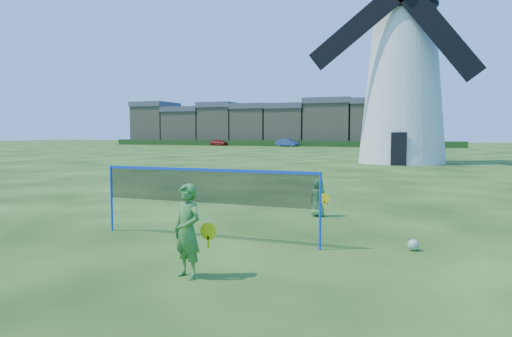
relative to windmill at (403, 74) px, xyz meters
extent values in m
plane|color=black|center=(-1.80, -27.70, -6.74)|extent=(220.00, 220.00, 0.00)
ellipsoid|color=black|center=(0.00, 0.02, 4.99)|extent=(4.61, 4.61, 3.46)
cylinder|color=black|center=(0.00, 0.02, 4.99)|extent=(4.78, 4.78, 0.19)
cube|color=black|center=(0.00, -3.12, -5.57)|extent=(1.07, 0.13, 2.35)
cube|color=black|center=(0.00, -2.47, -1.41)|extent=(0.75, 0.13, 0.96)
cube|color=black|center=(0.00, -1.96, 2.00)|extent=(0.64, 0.13, 0.85)
cylinder|color=black|center=(0.00, 2.69, 5.95)|extent=(2.35, 0.13, 2.35)
cylinder|color=black|center=(0.00, 2.16, 5.95)|extent=(0.15, 1.92, 0.15)
cube|color=black|center=(-3.29, -2.48, 3.08)|extent=(6.81, 0.11, 5.76)
cube|color=black|center=(2.55, -2.48, 2.34)|extent=(5.76, 0.11, 6.81)
cylinder|color=blue|center=(-4.88, -28.17, -5.97)|extent=(0.05, 0.05, 1.55)
cylinder|color=blue|center=(0.12, -28.17, -5.97)|extent=(0.05, 0.05, 1.55)
cube|color=black|center=(-2.38, -28.17, -5.59)|extent=(5.00, 0.02, 0.70)
cube|color=blue|center=(-2.38, -28.17, -5.22)|extent=(5.00, 0.02, 0.06)
imported|color=#3C8133|center=(-1.46, -30.67, -5.99)|extent=(0.65, 0.54, 1.51)
cylinder|color=yellow|center=(-1.18, -30.49, -6.01)|extent=(0.28, 0.02, 0.28)
cube|color=yellow|center=(-1.18, -30.49, -6.18)|extent=(0.03, 0.02, 0.20)
imported|color=#4D9C4B|center=(-0.75, -24.57, -6.21)|extent=(0.58, 0.45, 1.06)
cylinder|color=yellow|center=(-0.53, -24.79, -6.20)|extent=(0.28, 0.02, 0.28)
cube|color=yellow|center=(-0.53, -24.79, -6.37)|extent=(0.03, 0.02, 0.20)
sphere|color=green|center=(1.86, -27.59, -6.63)|extent=(0.22, 0.22, 0.22)
cube|color=gray|center=(-50.42, 44.30, -3.05)|extent=(6.78, 8.00, 7.38)
cube|color=#4C4C54|center=(-50.42, 44.30, 1.14)|extent=(7.08, 8.40, 1.00)
cube|color=gray|center=(-42.99, 44.30, -3.61)|extent=(7.47, 8.00, 6.27)
cube|color=#4C4C54|center=(-42.99, 44.30, 0.03)|extent=(7.77, 8.40, 1.00)
cube|color=gray|center=(-35.76, 44.30, -3.27)|extent=(6.39, 8.00, 6.94)
cube|color=#4C4C54|center=(-35.76, 44.30, 0.70)|extent=(6.69, 8.40, 1.00)
cube|color=gray|center=(-29.11, 44.30, -3.45)|extent=(6.31, 8.00, 6.58)
cube|color=#4C4C54|center=(-29.11, 44.30, 0.34)|extent=(6.61, 8.40, 1.00)
cube|color=gray|center=(-22.28, 44.30, -3.50)|extent=(6.75, 8.00, 6.49)
cube|color=#4C4C54|center=(-22.28, 44.30, 0.25)|extent=(7.05, 8.40, 1.00)
cube|color=gray|center=(-14.71, 44.30, -3.12)|extent=(7.78, 8.00, 7.25)
cube|color=#4C4C54|center=(-14.71, 44.30, 1.01)|extent=(8.08, 8.40, 1.00)
cube|color=gray|center=(-7.09, 44.30, -3.23)|extent=(6.85, 8.00, 7.03)
cube|color=#4C4C54|center=(-7.09, 44.30, 0.79)|extent=(7.15, 8.40, 1.00)
cube|color=#193814|center=(-23.80, 38.30, -6.24)|extent=(62.00, 0.80, 1.00)
imported|color=maroon|center=(-33.10, 37.53, -6.18)|extent=(3.51, 2.06, 1.12)
imported|color=navy|center=(-20.26, 36.89, -6.10)|extent=(4.13, 2.36, 1.29)
camera|label=1|loc=(2.14, -37.11, -4.42)|focal=32.61mm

